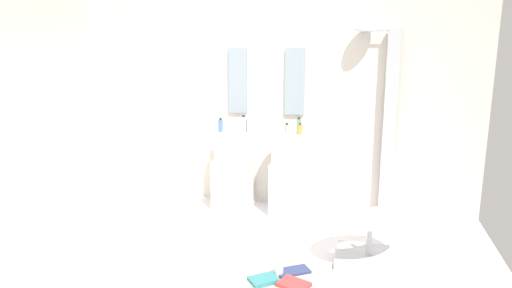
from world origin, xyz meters
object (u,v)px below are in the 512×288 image
pedestal_sink_right (289,174)px  shower_column (388,120)px  soap_bottle_blue (221,126)px  soap_bottle_grey (287,129)px  soap_bottle_green (299,127)px  lounge_chair (370,224)px  magazine_navy (293,271)px  soap_bottle_black (245,126)px  magazine_teal (264,280)px  soap_bottle_white (244,125)px  soap_bottle_amber (300,129)px  magazine_red (294,284)px  coffee_mug (278,270)px  pedestal_sink_left (232,170)px

pedestal_sink_right → shower_column: bearing=10.7°
shower_column → soap_bottle_blue: 1.87m
soap_bottle_grey → soap_bottle_green: (0.14, -0.02, 0.04)m
soap_bottle_blue → soap_bottle_green: size_ratio=0.84×
lounge_chair → magazine_navy: 0.79m
shower_column → soap_bottle_black: bearing=-175.1°
magazine_teal → soap_bottle_grey: soap_bottle_grey is taller
shower_column → soap_bottle_grey: 1.11m
soap_bottle_blue → soap_bottle_black: bearing=10.6°
soap_bottle_white → soap_bottle_amber: bearing=3.5°
shower_column → magazine_teal: shower_column is taller
soap_bottle_black → soap_bottle_amber: bearing=0.9°
magazine_teal → magazine_red: bearing=-42.1°
pedestal_sink_right → soap_bottle_grey: 0.51m
coffee_mug → magazine_navy: bearing=34.6°
soap_bottle_grey → soap_bottle_black: 0.49m
magazine_red → soap_bottle_black: bearing=139.1°
magazine_teal → soap_bottle_blue: 2.09m
magazine_navy → pedestal_sink_left: bearing=90.7°
soap_bottle_white → soap_bottle_black: bearing=80.2°
pedestal_sink_left → soap_bottle_blue: bearing=176.4°
lounge_chair → shower_column: bearing=83.1°
magazine_red → soap_bottle_blue: 2.21m
magazine_red → coffee_mug: coffee_mug is taller
shower_column → lounge_chair: (-0.15, -1.22, -0.73)m
shower_column → soap_bottle_amber: bearing=-172.3°
soap_bottle_black → soap_bottle_green: 0.62m
magazine_red → soap_bottle_grey: (-0.39, 1.73, 0.93)m
soap_bottle_black → shower_column: bearing=4.9°
pedestal_sink_right → shower_column: shower_column is taller
pedestal_sink_right → soap_bottle_grey: (-0.06, 0.10, 0.50)m
magazine_teal → soap_bottle_amber: 1.93m
pedestal_sink_left → soap_bottle_amber: 0.93m
pedestal_sink_left → soap_bottle_amber: bearing=5.2°
magazine_navy → shower_column: bearing=31.0°
shower_column → soap_bottle_amber: 0.96m
soap_bottle_blue → soap_bottle_amber: size_ratio=1.23×
soap_bottle_black → magazine_teal: bearing=-69.3°
lounge_chair → soap_bottle_green: size_ratio=5.72×
soap_bottle_blue → soap_bottle_black: size_ratio=0.97×
soap_bottle_green → soap_bottle_blue: bearing=-175.4°
coffee_mug → soap_bottle_white: soap_bottle_white is taller
soap_bottle_grey → soap_bottle_green: soap_bottle_green is taller
coffee_mug → pedestal_sink_left: bearing=120.2°
magazine_red → soap_bottle_white: (-0.88, 1.66, 0.97)m
soap_bottle_amber → lounge_chair: bearing=-53.8°
magazine_red → coffee_mug: size_ratio=2.83×
magazine_teal → soap_bottle_white: soap_bottle_white is taller
lounge_chair → soap_bottle_black: soap_bottle_black is taller
magazine_navy → soap_bottle_white: bearing=86.4°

